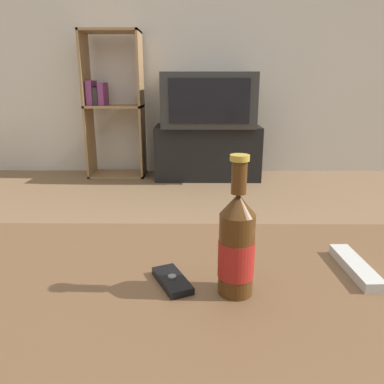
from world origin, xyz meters
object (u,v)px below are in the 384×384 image
Objects in this scene: television at (208,100)px; beer_bottle at (237,245)px; tv_stand at (207,152)px; bookshelf at (111,104)px; cell_phone at (172,280)px; remote_control at (355,267)px.

beer_bottle is (-0.04, -2.76, -0.12)m from television.
tv_stand is 0.97m from bookshelf.
cell_phone is at bearing -93.20° from tv_stand.
cell_phone is 0.66× the size of remote_control.
bookshelf reaches higher than television.
television reaches higher than remote_control.
beer_bottle is at bearing -39.25° from cell_phone.
remote_control is at bearing 17.92° from beer_bottle.
tv_stand is at bearing -4.70° from bookshelf.
television is 0.87m from bookshelf.
television reaches higher than beer_bottle.
bookshelf is 7.37× the size of remote_control.
bookshelf reaches higher than cell_phone.
bookshelf is at bearing 175.04° from television.
beer_bottle is 0.15m from cell_phone.
tv_stand is at bearing 61.94° from cell_phone.
beer_bottle reaches higher than remote_control.
beer_bottle is at bearing -73.71° from bookshelf.
beer_bottle is at bearing -90.78° from television.
bookshelf is (-0.87, 0.08, -0.04)m from television.
remote_control reaches higher than cell_phone.
remote_control is at bearing -16.90° from cell_phone.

